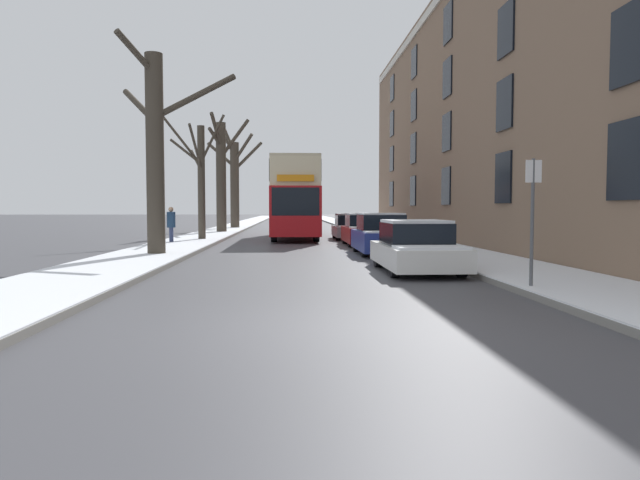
{
  "coord_description": "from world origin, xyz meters",
  "views": [
    {
      "loc": [
        -0.53,
        -8.01,
        1.69
      ],
      "look_at": [
        0.92,
        19.02,
        0.2
      ],
      "focal_mm": 32.0,
      "sensor_mm": 36.0,
      "label": 1
    }
  ],
  "objects_px": {
    "bare_tree_left_1": "(200,176)",
    "parked_car_0": "(416,248)",
    "double_decker_bus": "(295,195)",
    "parked_car_1": "(381,235)",
    "street_sign_post": "(532,217)",
    "parked_car_2": "(363,231)",
    "bare_tree_left_2": "(221,173)",
    "bare_tree_left_0": "(156,148)",
    "parked_car_3": "(351,227)",
    "bare_tree_left_3": "(235,179)",
    "pedestrian_left_sidewalk": "(171,224)"
  },
  "relations": [
    {
      "from": "bare_tree_left_1",
      "to": "parked_car_0",
      "type": "xyz_separation_m",
      "value": [
        7.92,
        -14.09,
        -2.7
      ]
    },
    {
      "from": "double_decker_bus",
      "to": "parked_car_1",
      "type": "relative_size",
      "value": 2.51
    },
    {
      "from": "parked_car_1",
      "to": "street_sign_post",
      "type": "xyz_separation_m",
      "value": [
        1.39,
        -9.96,
        0.83
      ]
    },
    {
      "from": "parked_car_2",
      "to": "bare_tree_left_2",
      "type": "bearing_deg",
      "value": 122.31
    },
    {
      "from": "bare_tree_left_2",
      "to": "parked_car_2",
      "type": "bearing_deg",
      "value": -57.69
    },
    {
      "from": "parked_car_1",
      "to": "street_sign_post",
      "type": "distance_m",
      "value": 10.1
    },
    {
      "from": "bare_tree_left_0",
      "to": "street_sign_post",
      "type": "distance_m",
      "value": 13.1
    },
    {
      "from": "parked_car_1",
      "to": "parked_car_3",
      "type": "height_order",
      "value": "parked_car_1"
    },
    {
      "from": "bare_tree_left_3",
      "to": "bare_tree_left_2",
      "type": "bearing_deg",
      "value": -90.45
    },
    {
      "from": "parked_car_2",
      "to": "parked_car_3",
      "type": "height_order",
      "value": "parked_car_2"
    },
    {
      "from": "bare_tree_left_2",
      "to": "street_sign_post",
      "type": "distance_m",
      "value": 29.22
    },
    {
      "from": "bare_tree_left_0",
      "to": "parked_car_2",
      "type": "relative_size",
      "value": 1.71
    },
    {
      "from": "parked_car_1",
      "to": "street_sign_post",
      "type": "height_order",
      "value": "street_sign_post"
    },
    {
      "from": "parked_car_3",
      "to": "pedestrian_left_sidewalk",
      "type": "distance_m",
      "value": 10.07
    },
    {
      "from": "parked_car_2",
      "to": "bare_tree_left_3",
      "type": "bearing_deg",
      "value": 110.5
    },
    {
      "from": "bare_tree_left_0",
      "to": "parked_car_3",
      "type": "xyz_separation_m",
      "value": [
        7.95,
        11.46,
        -3.1
      ]
    },
    {
      "from": "street_sign_post",
      "to": "parked_car_2",
      "type": "bearing_deg",
      "value": 95.3
    },
    {
      "from": "bare_tree_left_0",
      "to": "parked_car_3",
      "type": "relative_size",
      "value": 1.83
    },
    {
      "from": "bare_tree_left_3",
      "to": "parked_car_0",
      "type": "height_order",
      "value": "bare_tree_left_3"
    },
    {
      "from": "bare_tree_left_0",
      "to": "parked_car_2",
      "type": "height_order",
      "value": "bare_tree_left_0"
    },
    {
      "from": "street_sign_post",
      "to": "bare_tree_left_1",
      "type": "bearing_deg",
      "value": 117.14
    },
    {
      "from": "parked_car_2",
      "to": "bare_tree_left_1",
      "type": "bearing_deg",
      "value": 158.38
    },
    {
      "from": "bare_tree_left_3",
      "to": "parked_car_2",
      "type": "xyz_separation_m",
      "value": [
        7.87,
        -21.06,
        -3.46
      ]
    },
    {
      "from": "parked_car_2",
      "to": "street_sign_post",
      "type": "distance_m",
      "value": 15.11
    },
    {
      "from": "double_decker_bus",
      "to": "pedestrian_left_sidewalk",
      "type": "xyz_separation_m",
      "value": [
        -5.74,
        -5.73,
        -1.47
      ]
    },
    {
      "from": "bare_tree_left_3",
      "to": "street_sign_post",
      "type": "xyz_separation_m",
      "value": [
        9.27,
        -36.08,
        -2.61
      ]
    },
    {
      "from": "bare_tree_left_2",
      "to": "street_sign_post",
      "type": "relative_size",
      "value": 2.92
    },
    {
      "from": "bare_tree_left_1",
      "to": "bare_tree_left_3",
      "type": "xyz_separation_m",
      "value": [
        0.04,
        17.92,
        0.81
      ]
    },
    {
      "from": "parked_car_3",
      "to": "pedestrian_left_sidewalk",
      "type": "relative_size",
      "value": 2.27
    },
    {
      "from": "bare_tree_left_2",
      "to": "double_decker_bus",
      "type": "xyz_separation_m",
      "value": [
        4.83,
        -6.28,
        -1.6
      ]
    },
    {
      "from": "bare_tree_left_1",
      "to": "double_decker_bus",
      "type": "height_order",
      "value": "bare_tree_left_1"
    },
    {
      "from": "bare_tree_left_3",
      "to": "double_decker_bus",
      "type": "relative_size",
      "value": 0.8
    },
    {
      "from": "parked_car_2",
      "to": "street_sign_post",
      "type": "bearing_deg",
      "value": -84.7
    },
    {
      "from": "parked_car_3",
      "to": "street_sign_post",
      "type": "relative_size",
      "value": 1.5
    },
    {
      "from": "parked_car_0",
      "to": "parked_car_3",
      "type": "relative_size",
      "value": 1.07
    },
    {
      "from": "bare_tree_left_1",
      "to": "pedestrian_left_sidewalk",
      "type": "relative_size",
      "value": 3.7
    },
    {
      "from": "parked_car_1",
      "to": "pedestrian_left_sidewalk",
      "type": "xyz_separation_m",
      "value": [
        -8.85,
        5.61,
        0.27
      ]
    },
    {
      "from": "bare_tree_left_2",
      "to": "bare_tree_left_3",
      "type": "distance_m",
      "value": 8.5
    },
    {
      "from": "parked_car_0",
      "to": "street_sign_post",
      "type": "bearing_deg",
      "value": -71.1
    },
    {
      "from": "parked_car_3",
      "to": "street_sign_post",
      "type": "height_order",
      "value": "street_sign_post"
    },
    {
      "from": "parked_car_1",
      "to": "pedestrian_left_sidewalk",
      "type": "bearing_deg",
      "value": 147.64
    },
    {
      "from": "bare_tree_left_2",
      "to": "street_sign_post",
      "type": "bearing_deg",
      "value": -71.3
    },
    {
      "from": "pedestrian_left_sidewalk",
      "to": "bare_tree_left_1",
      "type": "bearing_deg",
      "value": 146.39
    },
    {
      "from": "street_sign_post",
      "to": "parked_car_0",
      "type": "bearing_deg",
      "value": 108.9
    },
    {
      "from": "double_decker_bus",
      "to": "bare_tree_left_0",
      "type": "bearing_deg",
      "value": -111.35
    },
    {
      "from": "parked_car_2",
      "to": "parked_car_3",
      "type": "xyz_separation_m",
      "value": [
        -0.0,
        5.34,
        -0.03
      ]
    },
    {
      "from": "bare_tree_left_0",
      "to": "pedestrian_left_sidewalk",
      "type": "xyz_separation_m",
      "value": [
        -0.89,
        6.67,
        -2.78
      ]
    },
    {
      "from": "bare_tree_left_2",
      "to": "parked_car_2",
      "type": "xyz_separation_m",
      "value": [
        7.94,
        -12.56,
        -3.37
      ]
    },
    {
      "from": "bare_tree_left_0",
      "to": "parked_car_1",
      "type": "bearing_deg",
      "value": 7.61
    },
    {
      "from": "parked_car_0",
      "to": "parked_car_1",
      "type": "relative_size",
      "value": 1.02
    }
  ]
}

